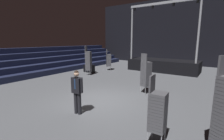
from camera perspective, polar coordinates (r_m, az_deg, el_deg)
The scene contains 10 objects.
ground_plane at distance 8.00m, azimuth -3.98°, elevation -11.17°, with size 22.00×30.00×0.10m, color #515459.
arena_end_wall at distance 21.32m, azimuth 22.78°, elevation 12.58°, with size 22.00×0.30×8.00m, color black.
bleacher_bank_left at distance 15.49m, azimuth -28.75°, elevation 2.57°, with size 3.75×24.00×2.25m.
stage_riser at distance 16.22m, azimuth 17.81°, elevation 2.00°, with size 6.35×2.68×6.16m.
man_with_tie at distance 6.44m, azimuth -12.37°, elevation -6.83°, with size 0.57×0.27×1.77m.
chair_stack_front_right at distance 8.98m, azimuth 12.02°, elevation -1.25°, with size 0.57×0.57×2.22m.
chair_stack_mid_left at distance 4.72m, azimuth 15.93°, elevation -13.75°, with size 0.46×0.46×1.96m.
chair_stack_mid_centre at distance 13.72m, azimuth -8.42°, elevation 3.36°, with size 0.57×0.57×2.48m.
chair_stack_rear_left at distance 15.87m, azimuth -1.25°, elevation 3.64°, with size 0.62×0.62×2.05m.
equipment_road_case at distance 15.11m, azimuth -8.14°, elevation 0.57°, with size 0.90×0.60×0.68m, color black.
Camera 1 is at (4.70, -5.77, 2.88)m, focal length 25.62 mm.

